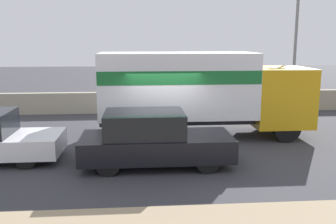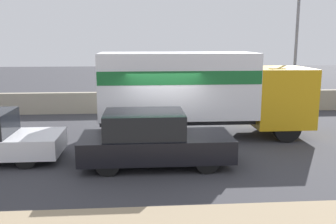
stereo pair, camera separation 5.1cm
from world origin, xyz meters
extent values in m
plane|color=#38383D|center=(0.00, 0.00, 0.00)|extent=(80.00, 80.00, 0.00)
cube|color=#A39984|center=(0.00, 6.82, 0.52)|extent=(60.00, 0.35, 1.04)
cylinder|color=slate|center=(6.75, 6.07, 2.81)|extent=(0.14, 0.14, 5.63)
cube|color=gold|center=(4.41, 1.85, 1.51)|extent=(2.09, 2.27, 2.14)
cube|color=black|center=(5.43, 1.85, 1.94)|extent=(0.06, 1.93, 0.94)
cube|color=#2D2D33|center=(0.57, 1.85, 0.71)|extent=(5.59, 1.27, 0.25)
cube|color=white|center=(0.57, 1.85, 1.99)|extent=(5.59, 2.32, 2.31)
cube|color=#19662D|center=(0.57, 1.85, 2.34)|extent=(5.56, 2.34, 0.46)
cylinder|color=black|center=(4.41, 2.82, 0.49)|extent=(0.97, 0.28, 0.97)
cylinder|color=black|center=(4.41, 0.89, 0.49)|extent=(0.97, 0.28, 0.97)
cylinder|color=black|center=(-0.97, 2.82, 0.49)|extent=(0.97, 0.28, 0.97)
cylinder|color=black|center=(-0.97, 0.89, 0.49)|extent=(0.97, 0.28, 0.97)
cylinder|color=black|center=(0.15, 2.82, 0.49)|extent=(0.97, 0.28, 0.97)
cylinder|color=black|center=(0.15, 0.89, 0.49)|extent=(0.97, 0.28, 0.97)
cube|color=black|center=(-0.35, -1.27, 0.57)|extent=(4.34, 1.80, 0.65)
cube|color=black|center=(-0.69, -1.27, 1.24)|extent=(2.26, 1.66, 0.69)
cylinder|color=black|center=(1.00, -0.49, 0.32)|extent=(0.65, 0.20, 0.65)
cylinder|color=black|center=(1.00, -2.05, 0.32)|extent=(0.65, 0.20, 0.65)
cylinder|color=black|center=(-1.69, -0.49, 0.32)|extent=(0.65, 0.20, 0.65)
cylinder|color=black|center=(-1.69, -2.05, 0.32)|extent=(0.65, 0.20, 0.65)
cylinder|color=black|center=(-4.06, 0.30, 0.30)|extent=(0.59, 0.20, 0.59)
cylinder|color=black|center=(-4.06, -1.28, 0.30)|extent=(0.59, 0.20, 0.59)
camera|label=1|loc=(-0.87, -11.69, 3.61)|focal=40.00mm
camera|label=2|loc=(-0.82, -11.69, 3.61)|focal=40.00mm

